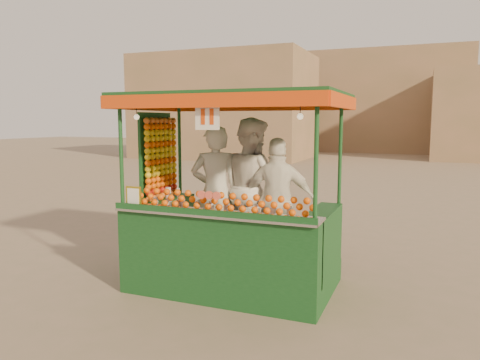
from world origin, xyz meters
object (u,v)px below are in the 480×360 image
at_px(vendor_left, 215,192).
at_px(vendor_right, 278,201).
at_px(vendor_middle, 252,187).
at_px(juice_cart, 226,227).

distance_m(vendor_left, vendor_right, 0.87).
xyz_separation_m(vendor_middle, vendor_right, (0.43, -0.16, -0.13)).
distance_m(juice_cart, vendor_right, 0.78).
height_order(juice_cart, vendor_left, juice_cart).
bearing_deg(vendor_left, vendor_middle, -168.71).
height_order(vendor_left, vendor_right, vendor_left).
xyz_separation_m(juice_cart, vendor_left, (-0.30, 0.32, 0.38)).
bearing_deg(juice_cart, vendor_middle, 78.54).
bearing_deg(vendor_left, juice_cart, 109.05).
distance_m(juice_cart, vendor_middle, 0.77).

